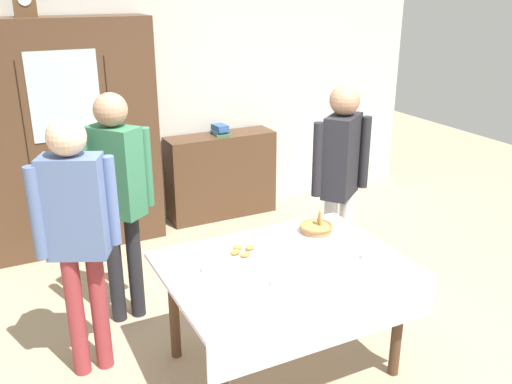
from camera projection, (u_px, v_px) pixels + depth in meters
ground_plane at (269, 348)px, 3.97m from camera, size 12.00×12.00×0.00m
back_wall at (149, 97)px, 5.71m from camera, size 6.40×0.10×2.70m
dining_table at (287, 280)px, 3.53m from camera, size 1.51×1.11×0.77m
wall_cabinet at (67, 138)px, 5.18m from camera, size 1.66×0.46×2.17m
mantel_clock at (24, 2)px, 4.67m from camera, size 0.18×0.11×0.24m
bookshelf_low at (221, 175)px, 6.10m from camera, size 1.19×0.35×0.93m
book_stack at (220, 130)px, 5.92m from camera, size 0.17×0.22×0.11m
tea_cup_mid_left at (368, 256)px, 3.56m from camera, size 0.13×0.13×0.06m
tea_cup_near_right at (278, 283)px, 3.24m from camera, size 0.13×0.13×0.06m
tea_cup_far_right at (208, 269)px, 3.40m from camera, size 0.13×0.13×0.06m
bread_basket at (316, 227)px, 3.96m from camera, size 0.24×0.24×0.16m
pastry_plate at (243, 252)px, 3.64m from camera, size 0.28×0.28×0.05m
spoon_center at (229, 301)px, 3.10m from camera, size 0.12×0.02×0.01m
spoon_front_edge at (244, 273)px, 3.40m from camera, size 0.12×0.02×0.01m
spoon_mid_left at (340, 244)px, 3.78m from camera, size 0.12×0.02×0.01m
person_by_cabinet at (118, 187)px, 3.96m from camera, size 0.52×0.41×1.76m
person_near_right_end at (341, 170)px, 4.35m from camera, size 0.52×0.38×1.74m
person_behind_table_left at (77, 225)px, 3.39m from camera, size 0.52×0.33×1.73m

